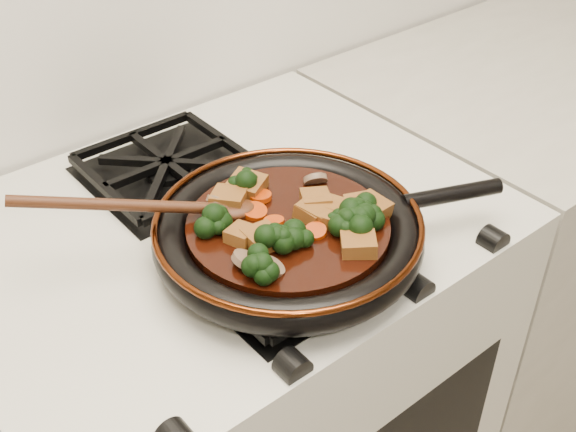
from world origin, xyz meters
TOP-DOWN VIEW (x-y plane):
  - stove at (0.00, 1.69)m, footprint 0.76×0.60m
  - burner_grate_front at (0.00, 1.55)m, footprint 0.23×0.23m
  - burner_grate_back at (0.00, 1.83)m, footprint 0.23×0.23m
  - skillet at (0.02, 1.56)m, footprint 0.45×0.35m
  - braising_sauce at (0.02, 1.56)m, footprint 0.26×0.26m
  - tofu_cube_0 at (0.10, 1.52)m, footprint 0.05×0.05m
  - tofu_cube_1 at (0.05, 1.55)m, footprint 0.04×0.04m
  - tofu_cube_2 at (0.11, 1.51)m, footprint 0.04×0.05m
  - tofu_cube_3 at (0.07, 1.56)m, footprint 0.05×0.06m
  - tofu_cube_4 at (-0.05, 1.57)m, footprint 0.04×0.04m
  - tofu_cube_5 at (0.05, 1.55)m, footprint 0.05×0.05m
  - tofu_cube_6 at (0.06, 1.52)m, footprint 0.05×0.05m
  - tofu_cube_7 at (0.02, 1.65)m, footprint 0.06×0.06m
  - tofu_cube_8 at (-0.03, 1.55)m, footprint 0.04×0.05m
  - tofu_cube_9 at (-0.02, 1.64)m, footprint 0.06×0.06m
  - tofu_cube_10 at (0.05, 1.46)m, footprint 0.06×0.06m
  - tofu_cube_11 at (0.08, 1.53)m, footprint 0.05×0.05m
  - broccoli_floret_0 at (-0.07, 1.61)m, footprint 0.07×0.07m
  - broccoli_floret_1 at (0.00, 1.51)m, footprint 0.09×0.09m
  - broccoli_floret_2 at (-0.03, 1.53)m, footprint 0.08×0.08m
  - broccoli_floret_3 at (0.06, 1.51)m, footprint 0.07×0.07m
  - broccoli_floret_4 at (0.10, 1.50)m, footprint 0.08×0.09m
  - broccoli_floret_5 at (0.07, 1.49)m, footprint 0.08×0.08m
  - broccoli_floret_6 at (0.08, 1.50)m, footprint 0.09×0.09m
  - broccoli_floret_7 at (-0.07, 1.50)m, footprint 0.07×0.06m
  - broccoli_floret_8 at (0.02, 1.66)m, footprint 0.08×0.09m
  - carrot_coin_0 at (0.03, 1.52)m, footprint 0.03×0.03m
  - carrot_coin_1 at (-0.01, 1.60)m, footprint 0.03×0.03m
  - carrot_coin_2 at (0.00, 1.57)m, footprint 0.03×0.03m
  - carrot_coin_3 at (0.02, 1.62)m, footprint 0.03×0.03m
  - mushroom_slice_0 at (-0.06, 1.50)m, footprint 0.04×0.04m
  - mushroom_slice_1 at (0.10, 1.60)m, footprint 0.04×0.04m
  - mushroom_slice_2 at (-0.03, 1.64)m, footprint 0.04×0.05m
  - mushroom_slice_3 at (-0.07, 1.53)m, footprint 0.04×0.04m
  - mushroom_slice_4 at (-0.03, 1.64)m, footprint 0.03×0.04m
  - wooden_spoon at (-0.09, 1.66)m, footprint 0.17×0.10m

SIDE VIEW (x-z plane):
  - stove at x=0.00m, z-range 0.00..0.90m
  - burner_grate_front at x=0.00m, z-range 0.90..0.93m
  - burner_grate_back at x=0.00m, z-range 0.90..0.93m
  - skillet at x=0.02m, z-range 0.92..0.97m
  - braising_sauce at x=0.02m, z-range 0.94..0.96m
  - carrot_coin_0 at x=0.03m, z-range 0.96..0.97m
  - carrot_coin_1 at x=-0.01m, z-range 0.96..0.97m
  - carrot_coin_2 at x=0.00m, z-range 0.96..0.97m
  - carrot_coin_3 at x=0.02m, z-range 0.96..0.97m
  - mushroom_slice_0 at x=-0.06m, z-range 0.95..0.98m
  - mushroom_slice_1 at x=0.10m, z-range 0.95..0.98m
  - mushroom_slice_2 at x=-0.03m, z-range 0.95..0.98m
  - mushroom_slice_3 at x=-0.07m, z-range 0.95..0.98m
  - mushroom_slice_4 at x=-0.03m, z-range 0.95..0.98m
  - tofu_cube_4 at x=-0.05m, z-range 0.95..0.98m
  - tofu_cube_1 at x=0.05m, z-range 0.95..0.98m
  - tofu_cube_0 at x=0.10m, z-range 0.95..0.98m
  - tofu_cube_11 at x=0.08m, z-range 0.96..0.98m
  - tofu_cube_6 at x=0.06m, z-range 0.96..0.98m
  - tofu_cube_8 at x=-0.03m, z-range 0.95..0.98m
  - tofu_cube_2 at x=0.11m, z-range 0.95..0.98m
  - tofu_cube_7 at x=0.02m, z-range 0.95..0.98m
  - tofu_cube_10 at x=0.05m, z-range 0.95..0.98m
  - tofu_cube_5 at x=0.05m, z-range 0.95..0.98m
  - tofu_cube_3 at x=0.07m, z-range 0.95..0.98m
  - tofu_cube_9 at x=-0.02m, z-range 0.95..0.98m
  - broccoli_floret_4 at x=0.10m, z-range 0.93..1.00m
  - broccoli_floret_0 at x=-0.07m, z-range 0.94..1.00m
  - broccoli_floret_8 at x=0.02m, z-range 0.94..1.00m
  - broccoli_floret_3 at x=0.06m, z-range 0.94..1.00m
  - broccoli_floret_6 at x=0.08m, z-range 0.94..1.00m
  - broccoli_floret_1 at x=0.00m, z-range 0.94..1.00m
  - broccoli_floret_7 at x=-0.07m, z-range 0.94..1.00m
  - broccoli_floret_5 at x=0.07m, z-range 0.94..1.01m
  - broccoli_floret_2 at x=-0.03m, z-range 0.94..1.01m
  - wooden_spoon at x=-0.09m, z-range 0.84..1.12m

